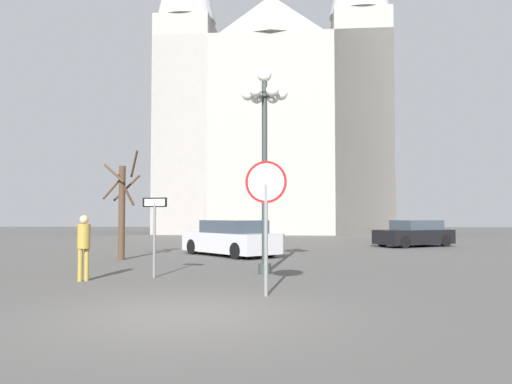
% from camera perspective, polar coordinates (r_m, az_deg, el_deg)
% --- Properties ---
extents(ground_plane, '(120.00, 120.00, 0.00)m').
position_cam_1_polar(ground_plane, '(8.62, -8.84, -13.88)').
color(ground_plane, '#514F4C').
extents(cathedral, '(20.90, 14.71, 31.83)m').
position_cam_1_polar(cathedral, '(46.87, 2.09, 8.17)').
color(cathedral, gray).
rests_on(cathedral, ground).
extents(stop_sign, '(0.87, 0.22, 2.81)m').
position_cam_1_polar(stop_sign, '(10.26, 1.16, -0.86)').
color(stop_sign, slate).
rests_on(stop_sign, ground).
extents(one_way_arrow_sign, '(0.71, 0.24, 2.15)m').
position_cam_1_polar(one_way_arrow_sign, '(13.52, -11.69, -3.76)').
color(one_way_arrow_sign, slate).
rests_on(one_way_arrow_sign, ground).
extents(street_lamp, '(1.34, 1.21, 5.96)m').
position_cam_1_polar(street_lamp, '(14.35, 0.99, 7.93)').
color(street_lamp, '#2D3833').
rests_on(street_lamp, ground).
extents(bare_tree, '(1.35, 1.33, 4.11)m').
position_cam_1_polar(bare_tree, '(19.14, -15.28, -1.67)').
color(bare_tree, '#473323').
rests_on(bare_tree, ground).
extents(parked_car_near_black, '(4.51, 3.58, 1.39)m').
position_cam_1_polar(parked_car_near_black, '(27.46, 17.91, -4.66)').
color(parked_car_near_black, black).
rests_on(parked_car_near_black, ground).
extents(parked_car_far_silver, '(4.46, 4.66, 1.46)m').
position_cam_1_polar(parked_car_far_silver, '(20.40, -2.92, -5.44)').
color(parked_car_far_silver, '#B7B7BC').
rests_on(parked_car_far_silver, ground).
extents(pedestrian_walking, '(0.32, 0.32, 1.67)m').
position_cam_1_polar(pedestrian_walking, '(13.30, -19.35, -5.40)').
color(pedestrian_walking, olive).
rests_on(pedestrian_walking, ground).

